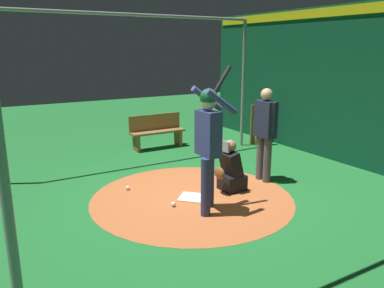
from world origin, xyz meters
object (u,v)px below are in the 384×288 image
catcher (230,171)px  bat_rack (267,124)px  umpire (265,130)px  home_plate (192,197)px  baseball_1 (128,188)px  bench (157,131)px  baseball_0 (173,204)px  batter (209,137)px

catcher → bat_rack: 3.87m
catcher → bat_rack: size_ratio=0.88×
catcher → umpire: 1.08m
home_plate → baseball_1: baseball_1 is taller
bench → baseball_0: bearing=68.7°
baseball_0 → home_plate: bearing=-159.0°
bat_rack → baseball_0: 4.97m
batter → baseball_0: 1.27m
baseball_1 → catcher: bearing=149.6°
batter → bench: 4.14m
home_plate → baseball_1: bearing=-47.8°
catcher → bench: (-0.16, -3.41, 0.07)m
catcher → bench: bearing=-92.7°
bat_rack → home_plate: bearing=33.0°
home_plate → bat_rack: 4.50m
bat_rack → batter: bearing=38.4°
batter → baseball_1: (0.77, -1.47, -1.14)m
umpire → baseball_1: umpire is taller
umpire → baseball_0: umpire is taller
home_plate → catcher: (-0.77, 0.03, 0.35)m
bench → baseball_0: size_ratio=19.00×
umpire → bat_rack: bearing=-132.0°
batter → baseball_0: bearing=-44.5°
home_plate → catcher: catcher is taller
batter → baseball_0: (0.41, -0.40, -1.14)m
umpire → home_plate: bearing=2.9°
bench → baseball_1: 3.06m
home_plate → bench: bench is taller
home_plate → baseball_1: 1.21m
home_plate → bench: 3.53m
batter → umpire: (-1.68, -0.66, -0.18)m
umpire → baseball_0: size_ratio=23.97×
batter → baseball_1: size_ratio=30.17×
umpire → bench: 3.42m
catcher → baseball_0: catcher is taller
umpire → bat_rack: umpire is taller
catcher → bench: catcher is taller
catcher → batter: bearing=33.5°
catcher → umpire: umpire is taller
home_plate → baseball_1: size_ratio=5.68×
umpire → baseball_0: (2.09, 0.26, -0.96)m
batter → bat_rack: 4.90m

